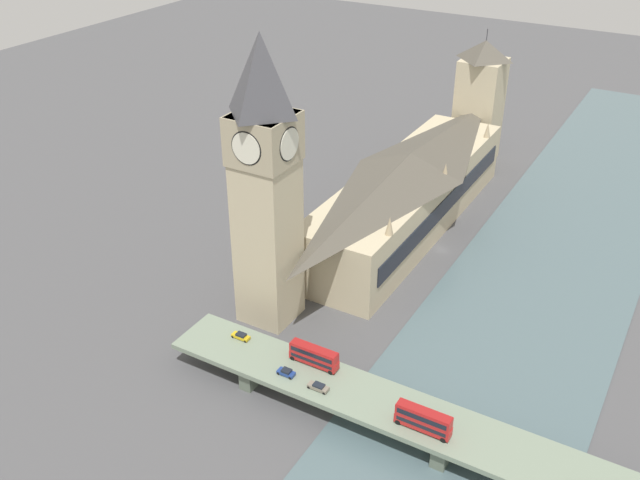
{
  "coord_description": "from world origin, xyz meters",
  "views": [
    {
      "loc": [
        -59.92,
        176.03,
        108.43
      ],
      "look_at": [
        19.47,
        38.85,
        17.11
      ],
      "focal_mm": 40.0,
      "sensor_mm": 36.0,
      "label": 1
    }
  ],
  "objects": [
    {
      "name": "clock_tower",
      "position": [
        25.98,
        52.83,
        38.46
      ],
      "size": [
        13.99,
        13.99,
        72.39
      ],
      "color": "#C1B28E",
      "rests_on": "ground_plane"
    },
    {
      "name": "car_southbound_lead",
      "position": [
        21.85,
        71.33,
        6.96
      ],
      "size": [
        4.4,
        1.74,
        1.4
      ],
      "color": "gold",
      "rests_on": "road_bridge"
    },
    {
      "name": "parliament_hall",
      "position": [
        15.07,
        -8.0,
        12.38
      ],
      "size": [
        24.6,
        100.9,
        24.94
      ],
      "color": "#C1B28E",
      "rests_on": "ground_plane"
    },
    {
      "name": "ground_plane",
      "position": [
        0.0,
        0.0,
        0.0
      ],
      "size": [
        600.0,
        600.0,
        0.0
      ],
      "primitive_type": "plane",
      "color": "#4C4C4F"
    },
    {
      "name": "car_northbound_lead",
      "position": [
        -2.38,
        77.32,
        6.95
      ],
      "size": [
        4.56,
        1.82,
        1.36
      ],
      "color": "slate",
      "rests_on": "road_bridge"
    },
    {
      "name": "double_decker_bus_rear",
      "position": [
        2.51,
        70.78,
        8.82
      ],
      "size": [
        11.47,
        2.56,
        4.61
      ],
      "color": "red",
      "rests_on": "road_bridge"
    },
    {
      "name": "river_water",
      "position": [
        -30.52,
        0.0,
        0.15
      ],
      "size": [
        49.04,
        360.0,
        0.3
      ],
      "primitive_type": "cube",
      "color": "#4C6066",
      "rests_on": "ground_plane"
    },
    {
      "name": "car_northbound_tail",
      "position": [
        5.93,
        76.82,
        6.99
      ],
      "size": [
        3.9,
        1.86,
        1.46
      ],
      "color": "navy",
      "rests_on": "road_bridge"
    },
    {
      "name": "double_decker_bus_lead",
      "position": [
        -25.97,
        77.17,
        9.05
      ],
      "size": [
        11.45,
        2.48,
        5.04
      ],
      "color": "red",
      "rests_on": "road_bridge"
    },
    {
      "name": "road_bridge",
      "position": [
        -30.52,
        74.15,
        5.05
      ],
      "size": [
        130.09,
        13.87,
        6.27
      ],
      "color": "#5D6A59",
      "rests_on": "ground_plane"
    },
    {
      "name": "victoria_tower",
      "position": [
        15.13,
        -69.93,
        22.39
      ],
      "size": [
        14.95,
        14.95,
        48.77
      ],
      "color": "#C1B28E",
      "rests_on": "ground_plane"
    }
  ]
}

